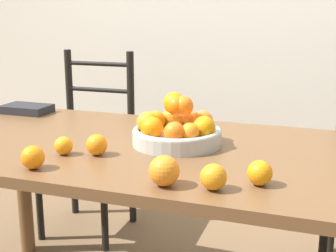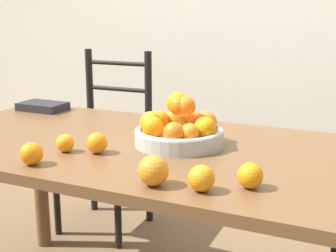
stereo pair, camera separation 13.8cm
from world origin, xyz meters
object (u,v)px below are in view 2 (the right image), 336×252
at_px(orange_loose_1, 201,178).
at_px(orange_loose_4, 250,176).
at_px(book_stack, 43,106).
at_px(orange_loose_0, 65,143).
at_px(orange_loose_5, 97,143).
at_px(orange_loose_3, 32,154).
at_px(orange_loose_2, 153,171).
at_px(chair_left, 107,145).
at_px(fruit_bowl, 179,129).

distance_m(orange_loose_1, orange_loose_4, 0.13).
xyz_separation_m(orange_loose_1, orange_loose_4, (0.11, 0.07, -0.00)).
bearing_deg(book_stack, orange_loose_0, -44.76).
height_order(orange_loose_0, orange_loose_5, orange_loose_5).
relative_size(orange_loose_3, book_stack, 0.33).
bearing_deg(orange_loose_5, orange_loose_1, -21.52).
distance_m(orange_loose_2, orange_loose_3, 0.41).
height_order(orange_loose_0, chair_left, chair_left).
bearing_deg(orange_loose_3, orange_loose_2, 0.00).
bearing_deg(fruit_bowl, chair_left, 137.41).
xyz_separation_m(orange_loose_2, orange_loose_4, (0.24, 0.09, -0.01)).
bearing_deg(orange_loose_4, book_stack, 153.80).
distance_m(fruit_bowl, orange_loose_3, 0.50).
distance_m(orange_loose_0, orange_loose_3, 0.15).
relative_size(orange_loose_1, orange_loose_3, 1.00).
relative_size(orange_loose_0, orange_loose_5, 0.87).
relative_size(fruit_bowl, orange_loose_3, 4.44).
distance_m(orange_loose_0, orange_loose_1, 0.55).
bearing_deg(book_stack, orange_loose_4, -26.20).
xyz_separation_m(orange_loose_3, book_stack, (-0.50, 0.66, -0.02)).
bearing_deg(orange_loose_0, book_stack, 135.24).
xyz_separation_m(orange_loose_0, orange_loose_3, (-0.01, -0.15, 0.01)).
distance_m(orange_loose_0, orange_loose_2, 0.43).
bearing_deg(orange_loose_4, orange_loose_3, -172.19).
distance_m(orange_loose_3, chair_left, 1.17).
bearing_deg(orange_loose_0, fruit_bowl, 37.93).
bearing_deg(chair_left, orange_loose_5, -59.97).
height_order(orange_loose_1, book_stack, orange_loose_1).
distance_m(orange_loose_2, book_stack, 1.12).
bearing_deg(orange_loose_1, orange_loose_3, -178.41).
xyz_separation_m(fruit_bowl, book_stack, (-0.81, 0.26, -0.04)).
distance_m(orange_loose_1, book_stack, 1.22).
bearing_deg(orange_loose_0, orange_loose_1, -14.43).
height_order(orange_loose_4, book_stack, orange_loose_4).
bearing_deg(orange_loose_3, orange_loose_5, 58.39).
bearing_deg(orange_loose_5, orange_loose_3, -121.61).
relative_size(orange_loose_4, book_stack, 0.32).
relative_size(orange_loose_5, chair_left, 0.07).
bearing_deg(orange_loose_0, orange_loose_4, -5.61).
distance_m(orange_loose_3, book_stack, 0.82).
xyz_separation_m(orange_loose_5, book_stack, (-0.61, 0.47, -0.02)).
distance_m(orange_loose_4, book_stack, 1.28).
height_order(orange_loose_2, orange_loose_5, orange_loose_2).
bearing_deg(orange_loose_5, orange_loose_2, -31.68).
distance_m(orange_loose_4, orange_loose_5, 0.55).
relative_size(orange_loose_1, book_stack, 0.33).
xyz_separation_m(fruit_bowl, orange_loose_0, (-0.31, -0.24, -0.02)).
relative_size(fruit_bowl, orange_loose_2, 3.73).
height_order(orange_loose_1, orange_loose_5, orange_loose_1).
height_order(orange_loose_1, chair_left, chair_left).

